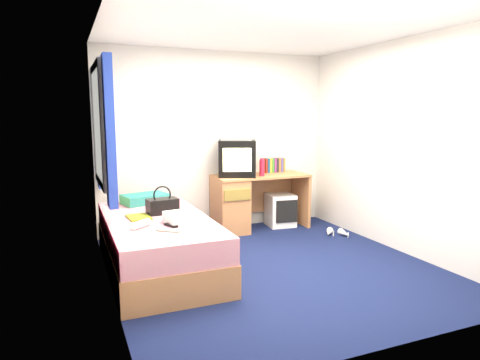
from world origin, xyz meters
name	(u,v)px	position (x,y,z in m)	size (l,w,h in m)	color
ground	(272,267)	(0.00, 0.00, 0.00)	(3.40, 3.40, 0.00)	#0C1438
room_shell	(274,126)	(0.00, 0.00, 1.45)	(3.40, 3.40, 3.40)	white
bed	(158,244)	(-1.10, 0.38, 0.27)	(1.01, 2.00, 0.54)	tan
pillow	(145,199)	(-1.09, 1.13, 0.59)	(0.49, 0.31, 0.11)	#175A9A
desk	(241,201)	(0.26, 1.44, 0.41)	(1.30, 0.55, 0.75)	tan
storage_cube	(280,210)	(0.86, 1.44, 0.23)	(0.36, 0.36, 0.45)	white
crt_tv	(237,158)	(0.19, 1.44, 0.99)	(0.61, 0.59, 0.48)	black
vcr	(237,137)	(0.20, 1.44, 1.27)	(0.40, 0.29, 0.08)	#BDBDBF
book_row	(274,165)	(0.82, 1.60, 0.85)	(0.31, 0.13, 0.20)	maroon
picture_frame	(281,167)	(0.95, 1.63, 0.82)	(0.02, 0.12, 0.14)	black
pink_water_bottle	(262,168)	(0.50, 1.30, 0.86)	(0.07, 0.07, 0.21)	red
aerosol_can	(251,168)	(0.44, 1.53, 0.84)	(0.05, 0.05, 0.17)	white
handbag	(162,205)	(-1.01, 0.54, 0.63)	(0.33, 0.21, 0.29)	black
towel	(183,217)	(-0.91, 0.09, 0.59)	(0.31, 0.26, 0.10)	white
magazine	(139,217)	(-1.27, 0.44, 0.55)	(0.21, 0.28, 0.01)	#EEFF1C
water_bottle	(141,224)	(-1.32, 0.05, 0.58)	(0.07, 0.07, 0.20)	silver
colour_swatch_fan	(168,231)	(-1.11, -0.17, 0.55)	(0.22, 0.06, 0.01)	gold
remote_control	(171,225)	(-1.05, 0.00, 0.55)	(0.05, 0.16, 0.02)	black
window_assembly	(102,129)	(-1.55, 0.90, 1.42)	(0.11, 1.42, 1.40)	silver
white_heels	(337,233)	(1.29, 0.69, 0.04)	(0.33, 0.34, 0.09)	white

